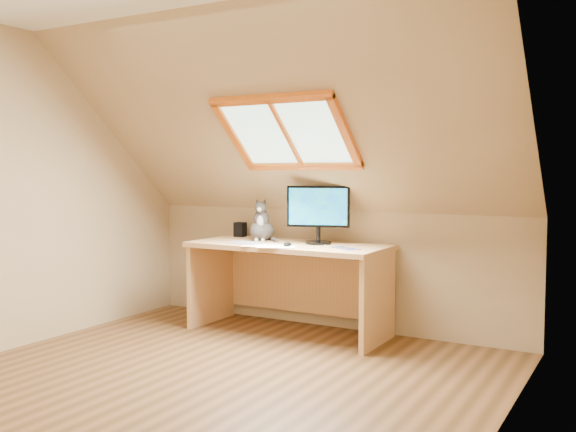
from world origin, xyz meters
The scene contains 10 objects.
ground centered at (0.00, 0.00, 0.00)m, with size 3.50×3.50×0.00m, color brown.
room_shell centered at (0.00, -0.09, 1.43)m, with size 3.52×3.52×2.41m.
desk centered at (-0.18, 1.45, 0.52)m, with size 1.63×0.71×0.74m.
monitor centered at (0.05, 1.46, 1.02)m, with size 0.50×0.22×0.47m.
cat centered at (-0.48, 1.45, 0.87)m, with size 0.27×0.29×0.36m.
desk_speaker centered at (-0.82, 1.63, 0.81)m, with size 0.09×0.09×0.13m, color black.
graphics_tablet centered at (-0.48, 1.20, 0.75)m, with size 0.26×0.19×0.01m, color #B2B2B7.
mouse centered at (-0.07, 1.18, 0.76)m, with size 0.06×0.11×0.03m, color black.
papers centered at (-0.20, 1.12, 0.75)m, with size 0.35×0.30×0.01m.
cables centered at (0.28, 1.26, 0.75)m, with size 0.51×0.26×0.01m.
Camera 1 is at (2.40, -3.16, 1.33)m, focal length 40.00 mm.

